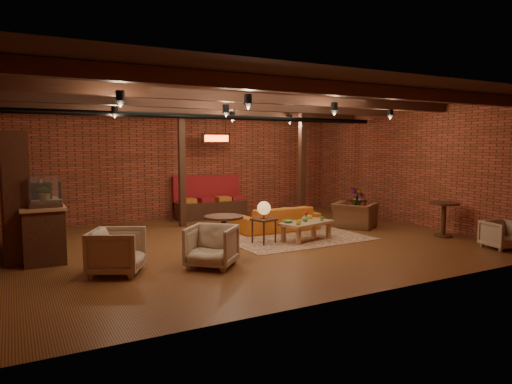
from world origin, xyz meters
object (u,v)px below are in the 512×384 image
side_table_lamp (264,211)px  sofa (277,219)px  round_table_left (224,229)px  plant_tall (358,170)px  armchair_b (212,244)px  armchair_far (502,233)px  armchair_right (355,211)px  side_table_book (356,201)px  armchair_a (117,249)px  coffee_table (306,224)px  round_table_right (444,214)px

side_table_lamp → sofa: bearing=47.7°
round_table_left → plant_tall: size_ratio=0.27×
armchair_b → armchair_far: 6.09m
armchair_far → sofa: bearing=139.0°
round_table_left → armchair_right: size_ratio=0.78×
sofa → side_table_book: size_ratio=3.78×
side_table_book → plant_tall: size_ratio=0.19×
armchair_a → plant_tall: 7.45m
side_table_lamp → round_table_left: side_table_lamp is taller
coffee_table → side_table_lamp: (-0.98, 0.20, 0.33)m
plant_tall → coffee_table: bearing=-152.0°
sofa → round_table_left: (-2.27, -1.76, 0.23)m
round_table_left → plant_tall: plant_tall is taller
coffee_table → armchair_a: bearing=-170.4°
side_table_lamp → armchair_right: side_table_lamp is taller
side_table_book → round_table_right: (-0.02, -3.15, 0.05)m
armchair_b → side_table_book: armchair_b is taller
side_table_book → plant_tall: (-0.42, -0.53, 0.97)m
round_table_right → coffee_table: bearing=159.5°
side_table_lamp → plant_tall: 3.98m
round_table_left → round_table_right: size_ratio=0.97×
armchair_b → armchair_a: bearing=-150.4°
armchair_b → armchair_right: armchair_right is taller
round_table_right → armchair_b: bearing=179.1°
sofa → side_table_lamp: size_ratio=2.26×
round_table_right → armchair_far: size_ratio=1.26×
side_table_book → sofa: bearing=-168.0°
round_table_left → armchair_a: armchair_a is taller
armchair_a → armchair_right: bearing=-49.9°
round_table_left → armchair_far: (5.37, -2.16, -0.21)m
plant_tall → side_table_lamp: bearing=-161.3°
round_table_left → armchair_b: size_ratio=0.97×
sofa → plant_tall: size_ratio=0.72×
coffee_table → armchair_b: bearing=-158.6°
side_table_book → armchair_b: bearing=-152.6°
armchair_a → armchair_far: bearing=-76.9°
sofa → plant_tall: plant_tall is taller
side_table_lamp → coffee_table: bearing=-11.4°
round_table_left → armchair_far: 5.80m
armchair_b → plant_tall: bearing=66.8°
side_table_book → armchair_far: (0.00, -4.58, -0.17)m
sofa → armchair_b: size_ratio=2.57×
sofa → armchair_right: bearing=163.9°
sofa → round_table_right: size_ratio=2.58×
armchair_right → plant_tall: 1.42m
armchair_a → side_table_book: (7.47, 2.71, 0.07)m
armchair_right → round_table_right: bearing=178.6°
side_table_lamp → round_table_right: bearing=-18.4°
armchair_a → armchair_right: size_ratio=0.83×
armchair_right → armchair_a: bearing=72.1°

